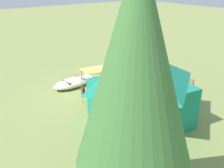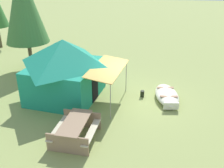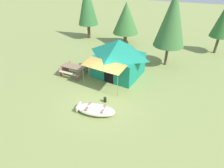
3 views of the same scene
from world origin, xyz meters
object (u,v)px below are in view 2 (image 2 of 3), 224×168
at_px(beached_rowboat, 167,95).
at_px(cooler_box, 84,101).
at_px(fuel_can, 142,94).
at_px(pine_tree_back_right, 23,4).
at_px(picnic_table, 75,128).
at_px(canvas_cabin_tent, 65,68).

xyz_separation_m(beached_rowboat, cooler_box, (-0.95, 3.85, -0.06)).
xyz_separation_m(fuel_can, pine_tree_back_right, (2.82, 6.87, 3.75)).
bearing_deg(beached_rowboat, pine_tree_back_right, 69.98).
height_order(picnic_table, pine_tree_back_right, pine_tree_back_right).
bearing_deg(pine_tree_back_right, fuel_can, -112.33).
relative_size(canvas_cabin_tent, picnic_table, 2.46).
relative_size(fuel_can, pine_tree_back_right, 0.05).
bearing_deg(cooler_box, picnic_table, -173.76).
bearing_deg(fuel_can, picnic_table, 147.26).
bearing_deg(pine_tree_back_right, cooler_box, -132.78).
distance_m(canvas_cabin_tent, cooler_box, 1.79).
bearing_deg(canvas_cabin_tent, pine_tree_back_right, 44.50).
distance_m(picnic_table, pine_tree_back_right, 8.64).
distance_m(beached_rowboat, picnic_table, 5.07).
xyz_separation_m(canvas_cabin_tent, cooler_box, (-0.65, -1.02, -1.33)).
bearing_deg(picnic_table, pine_tree_back_right, 34.46).
distance_m(canvas_cabin_tent, fuel_can, 3.95).
distance_m(beached_rowboat, pine_tree_back_right, 9.33).
xyz_separation_m(canvas_cabin_tent, picnic_table, (-3.30, -1.31, -1.02)).
bearing_deg(canvas_cabin_tent, fuel_can, -83.64).
height_order(cooler_box, pine_tree_back_right, pine_tree_back_right).
bearing_deg(pine_tree_back_right, picnic_table, -145.54).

